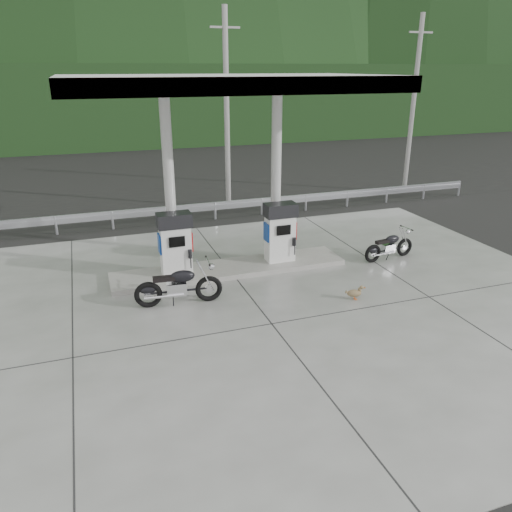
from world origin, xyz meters
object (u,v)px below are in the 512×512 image
object	(u,v)px
duck	(354,293)
motorcycle_right	(389,246)
gas_pump_right	(280,232)
gas_pump_left	(175,244)
motorcycle_left	(179,286)

from	to	relation	value
duck	motorcycle_right	bearing A→B (deg)	58.87
gas_pump_right	motorcycle_right	bearing A→B (deg)	-11.25
gas_pump_left	motorcycle_left	world-z (taller)	gas_pump_left
gas_pump_left	duck	distance (m)	5.15
gas_pump_left	motorcycle_right	distance (m)	6.73
gas_pump_left	gas_pump_right	world-z (taller)	same
gas_pump_left	motorcycle_left	size ratio (longest dim) A/B	0.86
motorcycle_left	motorcycle_right	size ratio (longest dim) A/B	1.19
gas_pump_right	motorcycle_left	bearing A→B (deg)	-153.88
gas_pump_right	duck	distance (m)	3.22
gas_pump_right	motorcycle_left	size ratio (longest dim) A/B	0.86
gas_pump_right	motorcycle_left	world-z (taller)	gas_pump_right
motorcycle_left	duck	bearing A→B (deg)	-10.47
gas_pump_right	motorcycle_left	xyz separation A→B (m)	(-3.47, -1.70, -0.55)
motorcycle_right	duck	world-z (taller)	motorcycle_right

